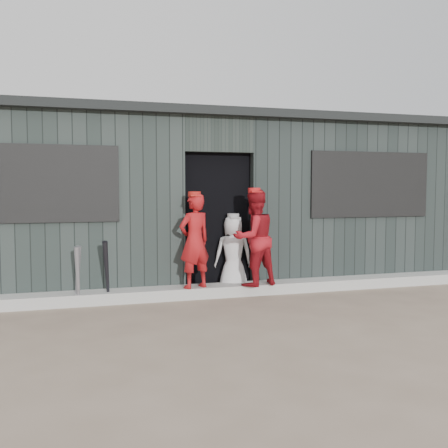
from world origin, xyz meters
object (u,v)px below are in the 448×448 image
object	(u,v)px
player_red_right	(254,238)
player_grey_back	(233,254)
bat_right	(107,272)
player_red_left	(195,241)
bat_mid	(78,277)
dugout	(196,200)
bat_left	(78,276)

from	to	relation	value
player_red_right	player_grey_back	world-z (taller)	player_red_right
bat_right	player_grey_back	distance (m)	1.83
bat_right	player_red_right	distance (m)	2.01
bat_right	player_red_left	world-z (taller)	player_red_left
bat_mid	bat_right	world-z (taller)	bat_right
player_grey_back	player_red_right	bearing A→B (deg)	119.96
player_red_left	player_grey_back	size ratio (longest dim) A/B	1.15
player_red_left	dugout	distance (m)	1.90
bat_mid	player_red_right	size ratio (longest dim) A/B	0.59
bat_mid	dugout	xyz separation A→B (m)	(1.94, 1.87, 0.90)
player_grey_back	bat_right	bearing A→B (deg)	16.33
player_red_left	player_grey_back	xyz separation A→B (m)	(0.64, 0.33, -0.23)
player_red_left	player_red_right	xyz separation A→B (m)	(0.82, -0.07, 0.03)
player_red_right	dugout	size ratio (longest dim) A/B	0.16
player_red_right	dugout	distance (m)	1.95
player_red_right	player_grey_back	size ratio (longest dim) A/B	1.20
bat_left	player_grey_back	size ratio (longest dim) A/B	0.71
bat_left	player_grey_back	distance (m)	2.19
player_grey_back	dugout	distance (m)	1.65
bat_right	player_red_right	world-z (taller)	player_red_right
player_red_left	player_grey_back	bearing A→B (deg)	-174.04
bat_left	player_grey_back	xyz separation A→B (m)	(2.16, 0.34, 0.16)
bat_left	player_red_left	world-z (taller)	player_red_left
bat_mid	player_grey_back	distance (m)	2.20
player_grey_back	player_red_left	bearing A→B (deg)	32.46
bat_mid	player_red_left	distance (m)	1.56
player_red_left	player_red_right	world-z (taller)	player_red_right
bat_mid	player_red_right	distance (m)	2.37
bat_mid	bat_right	size ratio (longest dim) A/B	0.91
bat_right	dugout	world-z (taller)	dugout
player_red_left	dugout	world-z (taller)	dugout
bat_left	player_red_left	xyz separation A→B (m)	(1.51, 0.02, 0.40)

